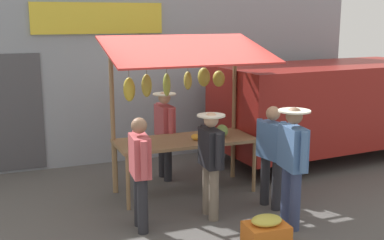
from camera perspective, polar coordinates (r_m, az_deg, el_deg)
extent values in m
plane|color=#514F4C|center=(8.06, -0.80, -8.31)|extent=(40.00, 40.00, 0.00)
cube|color=#8C939E|center=(9.71, -5.49, 5.46)|extent=(9.00, 0.25, 3.40)
cube|color=yellow|center=(9.29, -10.78, 11.50)|extent=(2.40, 0.06, 0.56)
cube|color=olive|center=(7.81, -0.82, -2.41)|extent=(2.20, 0.90, 0.05)
cylinder|color=olive|center=(7.28, -7.42, -7.22)|extent=(0.06, 0.06, 0.83)
cylinder|color=olive|center=(8.01, 7.20, -5.40)|extent=(0.06, 0.06, 0.83)
cylinder|color=olive|center=(8.00, -8.83, -5.48)|extent=(0.06, 0.06, 0.83)
cylinder|color=olive|center=(8.67, 4.71, -3.99)|extent=(0.06, 0.06, 0.83)
cylinder|color=olive|center=(7.81, -9.16, -0.14)|extent=(0.07, 0.07, 2.35)
cylinder|color=olive|center=(8.51, 4.89, 0.97)|extent=(0.07, 0.07, 2.35)
cylinder|color=olive|center=(7.96, -1.88, 7.33)|extent=(2.12, 0.06, 0.06)
cube|color=#B72D28|center=(7.44, -0.43, 8.16)|extent=(2.50, 1.46, 0.39)
cylinder|color=brown|center=(8.27, 3.14, 6.61)|extent=(0.01, 0.01, 0.25)
ellipsoid|color=gold|center=(8.30, 3.12, 4.80)|extent=(0.26, 0.26, 0.27)
cylinder|color=brown|center=(8.16, 1.39, 6.77)|extent=(0.01, 0.01, 0.19)
ellipsoid|color=gold|center=(8.19, 1.38, 4.99)|extent=(0.27, 0.27, 0.32)
cylinder|color=brown|center=(7.98, -0.49, 6.50)|extent=(0.01, 0.01, 0.24)
ellipsoid|color=gold|center=(8.01, -0.49, 4.59)|extent=(0.15, 0.17, 0.30)
cylinder|color=brown|center=(7.91, -2.97, 6.36)|extent=(0.01, 0.01, 0.26)
ellipsoid|color=#B2CC4C|center=(7.94, -2.95, 4.11)|extent=(0.12, 0.15, 0.37)
cylinder|color=brown|center=(7.83, -5.32, 6.25)|extent=(0.01, 0.01, 0.26)
ellipsoid|color=gold|center=(7.86, -5.28, 3.99)|extent=(0.20, 0.18, 0.37)
cylinder|color=brown|center=(7.72, -7.35, 5.99)|extent=(0.01, 0.01, 0.29)
ellipsoid|color=yellow|center=(7.76, -7.28, 3.52)|extent=(0.24, 0.23, 0.38)
sphere|color=#729E4C|center=(7.94, 3.50, -1.25)|extent=(0.20, 0.20, 0.20)
ellipsoid|color=orange|center=(7.83, 2.43, -1.65)|extent=(0.23, 0.26, 0.14)
ellipsoid|color=gold|center=(7.73, 0.47, -1.99)|extent=(0.19, 0.22, 0.10)
cylinder|color=#232328|center=(8.70, -3.44, -4.15)|extent=(0.14, 0.14, 0.76)
cylinder|color=#232328|center=(8.47, -2.82, -4.59)|extent=(0.14, 0.14, 0.76)
cube|color=#BF4C51|center=(8.43, -3.18, -0.12)|extent=(0.24, 0.47, 0.54)
cylinder|color=#BF4C51|center=(8.69, -3.88, 0.39)|extent=(0.09, 0.09, 0.50)
cylinder|color=#BF4C51|center=(8.16, -2.44, -0.36)|extent=(0.09, 0.09, 0.50)
sphere|color=tan|center=(8.35, -3.21, 2.60)|extent=(0.21, 0.21, 0.21)
cylinder|color=beige|center=(8.34, -3.22, 3.02)|extent=(0.40, 0.40, 0.02)
cylinder|color=#726656|center=(6.89, 2.54, -8.62)|extent=(0.14, 0.14, 0.75)
cylinder|color=#726656|center=(7.11, 1.79, -7.96)|extent=(0.14, 0.14, 0.75)
cube|color=black|center=(6.80, 2.20, -3.25)|extent=(0.24, 0.46, 0.53)
cylinder|color=black|center=(6.54, 3.12, -3.69)|extent=(0.09, 0.09, 0.49)
cylinder|color=black|center=(7.05, 1.35, -2.51)|extent=(0.09, 0.09, 0.49)
sphere|color=tan|center=(6.71, 2.23, 0.02)|extent=(0.20, 0.20, 0.20)
cylinder|color=beige|center=(6.70, 2.23, 0.53)|extent=(0.39, 0.39, 0.02)
cylinder|color=navy|center=(6.70, 11.86, -9.18)|extent=(0.14, 0.14, 0.81)
cylinder|color=navy|center=(6.93, 10.85, -8.43)|extent=(0.14, 0.14, 0.81)
cube|color=#476B9E|center=(6.60, 11.59, -3.18)|extent=(0.27, 0.51, 0.57)
cylinder|color=#476B9E|center=(6.34, 12.83, -3.66)|extent=(0.09, 0.09, 0.53)
cylinder|color=#476B9E|center=(6.86, 10.47, -2.36)|extent=(0.09, 0.09, 0.53)
sphere|color=#8C664C|center=(6.51, 11.75, 0.46)|extent=(0.22, 0.22, 0.22)
cylinder|color=beige|center=(6.49, 11.78, 1.04)|extent=(0.42, 0.42, 0.02)
cylinder|color=#232328|center=(6.52, -5.73, -9.88)|extent=(0.14, 0.14, 0.75)
cylinder|color=#232328|center=(6.75, -6.15, -9.11)|extent=(0.14, 0.14, 0.75)
cube|color=#BF4C51|center=(6.42, -6.07, -4.14)|extent=(0.26, 0.47, 0.53)
cylinder|color=#BF4C51|center=(6.15, -5.57, -4.66)|extent=(0.09, 0.09, 0.49)
cylinder|color=#BF4C51|center=(6.69, -6.53, -3.30)|extent=(0.09, 0.09, 0.49)
sphere|color=#8C664C|center=(6.32, -6.15, -0.65)|extent=(0.21, 0.21, 0.21)
cylinder|color=#232328|center=(7.34, 9.75, -7.44)|extent=(0.14, 0.14, 0.75)
cylinder|color=#232328|center=(7.51, 8.46, -6.93)|extent=(0.14, 0.14, 0.75)
cube|color=#476B9E|center=(7.24, 9.27, -2.35)|extent=(0.30, 0.49, 0.53)
cylinder|color=#476B9E|center=(7.03, 10.83, -2.67)|extent=(0.09, 0.09, 0.49)
cylinder|color=#476B9E|center=(7.45, 7.80, -1.74)|extent=(0.09, 0.09, 0.49)
sphere|color=#A87A5B|center=(7.15, 9.37, 0.76)|extent=(0.21, 0.21, 0.21)
cube|color=maroon|center=(10.00, 15.34, 1.83)|extent=(4.52, 2.15, 1.55)
cube|color=black|center=(9.15, 9.16, 2.96)|extent=(1.53, 1.90, 0.68)
cylinder|color=black|center=(8.62, 11.11, -4.86)|extent=(0.67, 0.22, 0.66)
cylinder|color=black|center=(9.95, 5.40, -2.41)|extent=(0.67, 0.22, 0.66)
cylinder|color=black|center=(11.74, 18.02, -0.72)|extent=(0.67, 0.22, 0.66)
cube|color=#D1661E|center=(6.27, 8.58, -13.10)|extent=(0.54, 0.42, 0.30)
ellipsoid|color=gold|center=(6.19, 8.63, -11.41)|extent=(0.39, 0.30, 0.12)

